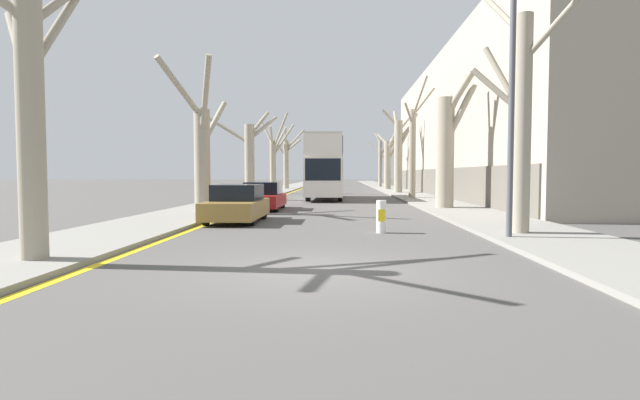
% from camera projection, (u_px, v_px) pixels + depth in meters
% --- Properties ---
extents(ground_plane, '(300.00, 300.00, 0.00)m').
position_uv_depth(ground_plane, '(314.00, 270.00, 9.41)').
color(ground_plane, '#4C4947').
extents(sidewalk_left, '(3.38, 120.00, 0.12)m').
position_uv_depth(sidewalk_left, '(285.00, 188.00, 59.56)').
color(sidewalk_left, gray).
rests_on(sidewalk_left, ground).
extents(sidewalk_right, '(3.38, 120.00, 0.12)m').
position_uv_depth(sidewalk_right, '(389.00, 189.00, 59.03)').
color(sidewalk_right, gray).
rests_on(sidewalk_right, ground).
extents(building_facade_right, '(10.08, 44.50, 10.98)m').
position_uv_depth(building_facade_right, '(497.00, 128.00, 39.75)').
color(building_facade_right, '#9E9384').
rests_on(building_facade_right, ground).
extents(kerb_line_stripe, '(0.24, 120.00, 0.01)m').
position_uv_depth(kerb_line_stripe, '(301.00, 189.00, 59.48)').
color(kerb_line_stripe, yellow).
rests_on(kerb_line_stripe, ground).
extents(street_tree_left_0, '(3.12, 4.60, 7.19)m').
position_uv_depth(street_tree_left_0, '(31.00, 88.00, 9.85)').
color(street_tree_left_0, gray).
rests_on(street_tree_left_0, ground).
extents(street_tree_left_1, '(2.29, 5.33, 6.79)m').
position_uv_depth(street_tree_left_1, '(202.00, 149.00, 22.43)').
color(street_tree_left_1, gray).
rests_on(street_tree_left_1, ground).
extents(street_tree_left_2, '(4.97, 1.78, 6.20)m').
position_uv_depth(street_tree_left_2, '(249.00, 156.00, 34.17)').
color(street_tree_left_2, gray).
rests_on(street_tree_left_2, ground).
extents(street_tree_left_3, '(3.37, 3.90, 7.27)m').
position_uv_depth(street_tree_left_3, '(274.00, 158.00, 45.33)').
color(street_tree_left_3, gray).
rests_on(street_tree_left_3, ground).
extents(street_tree_left_4, '(3.64, 2.53, 7.04)m').
position_uv_depth(street_tree_left_4, '(287.00, 160.00, 57.06)').
color(street_tree_left_4, gray).
rests_on(street_tree_left_4, ground).
extents(street_tree_right_0, '(2.88, 4.18, 8.18)m').
position_uv_depth(street_tree_right_0, '(521.00, 112.00, 14.25)').
color(street_tree_right_0, gray).
rests_on(street_tree_right_0, ground).
extents(street_tree_right_1, '(1.87, 2.06, 6.84)m').
position_uv_depth(street_tree_right_1, '(447.00, 146.00, 24.92)').
color(street_tree_right_1, gray).
rests_on(street_tree_right_1, ground).
extents(street_tree_right_2, '(2.29, 1.98, 8.47)m').
position_uv_depth(street_tree_right_2, '(413.00, 148.00, 35.43)').
color(street_tree_right_2, gray).
rests_on(street_tree_right_2, ground).
extents(street_tree_right_3, '(3.25, 2.98, 7.69)m').
position_uv_depth(street_tree_right_3, '(399.00, 151.00, 45.34)').
color(street_tree_right_3, gray).
rests_on(street_tree_right_3, ground).
extents(street_tree_right_4, '(2.78, 2.74, 6.96)m').
position_uv_depth(street_tree_right_4, '(388.00, 161.00, 55.72)').
color(street_tree_right_4, gray).
rests_on(street_tree_right_4, ground).
extents(street_tree_right_5, '(2.58, 1.53, 7.37)m').
position_uv_depth(street_tree_right_5, '(380.00, 162.00, 66.35)').
color(street_tree_right_5, gray).
rests_on(street_tree_right_5, ground).
extents(double_decker_bus, '(2.46, 10.05, 4.40)m').
position_uv_depth(double_decker_bus, '(325.00, 164.00, 35.47)').
color(double_decker_bus, silver).
rests_on(double_decker_bus, ground).
extents(parked_car_0, '(1.87, 4.27, 1.40)m').
position_uv_depth(parked_car_0, '(237.00, 204.00, 18.79)').
color(parked_car_0, olive).
rests_on(parked_car_0, ground).
extents(parked_car_1, '(1.89, 4.43, 1.39)m').
position_uv_depth(parked_car_1, '(263.00, 197.00, 25.09)').
color(parked_car_1, maroon).
rests_on(parked_car_1, ground).
extents(lamp_post, '(1.40, 0.20, 8.50)m').
position_uv_depth(lamp_post, '(509.00, 64.00, 13.20)').
color(lamp_post, '#4C4F54').
rests_on(lamp_post, ground).
extents(traffic_bollard, '(0.30, 0.31, 1.00)m').
position_uv_depth(traffic_bollard, '(381.00, 217.00, 15.24)').
color(traffic_bollard, white).
rests_on(traffic_bollard, ground).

